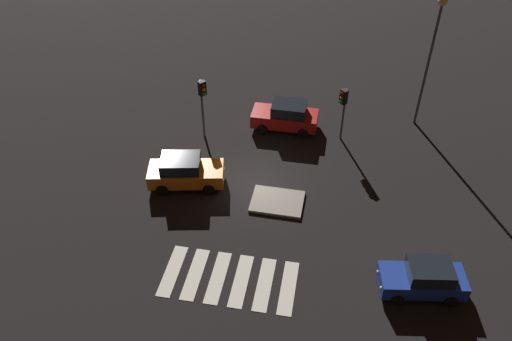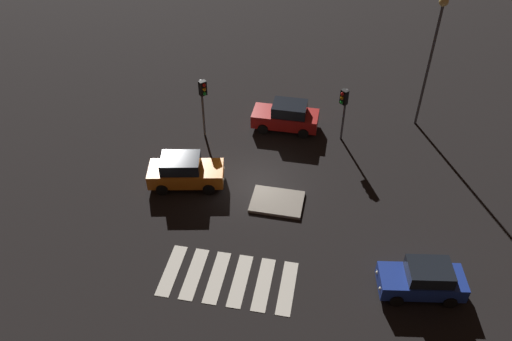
# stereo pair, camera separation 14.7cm
# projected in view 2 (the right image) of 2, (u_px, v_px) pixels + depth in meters

# --- Properties ---
(ground_plane) EXTENTS (80.00, 80.00, 0.00)m
(ground_plane) POSITION_uv_depth(u_px,v_px,m) (256.00, 184.00, 30.42)
(ground_plane) COLOR black
(traffic_island) EXTENTS (2.95, 2.23, 0.18)m
(traffic_island) POSITION_uv_depth(u_px,v_px,m) (277.00, 202.00, 29.08)
(traffic_island) COLOR gray
(traffic_island) RESTS_ON ground
(car_blue) EXTENTS (4.16, 2.33, 1.74)m
(car_blue) POSITION_uv_depth(u_px,v_px,m) (423.00, 279.00, 23.91)
(car_blue) COLOR #1E389E
(car_blue) RESTS_ON ground
(car_orange) EXTENTS (4.60, 2.69, 1.90)m
(car_orange) POSITION_uv_depth(u_px,v_px,m) (185.00, 171.00, 29.82)
(car_orange) COLOR orange
(car_orange) RESTS_ON ground
(car_red) EXTENTS (4.43, 2.10, 1.92)m
(car_red) POSITION_uv_depth(u_px,v_px,m) (286.00, 116.00, 34.23)
(car_red) COLOR red
(car_red) RESTS_ON ground
(traffic_light_west) EXTENTS (0.54, 0.54, 4.17)m
(traffic_light_west) POSITION_uv_depth(u_px,v_px,m) (203.00, 95.00, 32.05)
(traffic_light_west) COLOR #47474C
(traffic_light_west) RESTS_ON ground
(traffic_light_north) EXTENTS (0.54, 0.53, 3.72)m
(traffic_light_north) POSITION_uv_depth(u_px,v_px,m) (344.00, 103.00, 32.01)
(traffic_light_north) COLOR #47474C
(traffic_light_north) RESTS_ON ground
(street_lamp) EXTENTS (0.56, 0.56, 8.78)m
(street_lamp) POSITION_uv_depth(u_px,v_px,m) (434.00, 44.00, 31.52)
(street_lamp) COLOR #47474C
(street_lamp) RESTS_ON ground
(crosswalk_near) EXTENTS (6.45, 3.20, 0.02)m
(crosswalk_near) POSITION_uv_depth(u_px,v_px,m) (229.00, 279.00, 24.99)
(crosswalk_near) COLOR silver
(crosswalk_near) RESTS_ON ground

